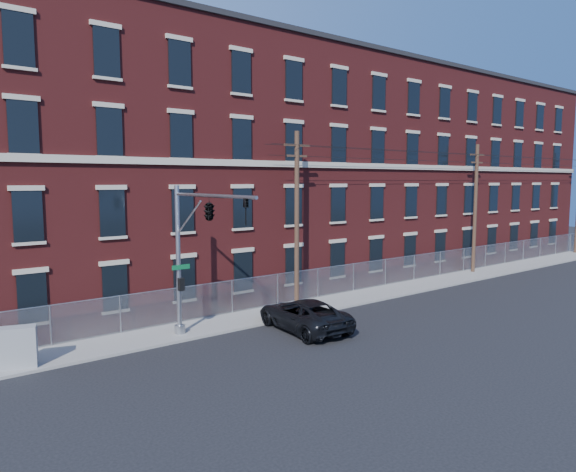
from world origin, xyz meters
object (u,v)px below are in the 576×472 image
(pickup_truck, at_px, (304,315))
(utility_cabinet, at_px, (19,347))
(utility_pole_near, at_px, (297,215))
(traffic_signal_mast, at_px, (202,226))

(pickup_truck, xyz_separation_m, utility_cabinet, (-12.22, 2.53, 0.16))
(utility_pole_near, height_order, utility_cabinet, utility_pole_near)
(utility_pole_near, bearing_deg, utility_cabinet, -174.65)
(pickup_truck, height_order, utility_cabinet, utility_cabinet)
(pickup_truck, bearing_deg, utility_cabinet, -6.77)
(traffic_signal_mast, bearing_deg, pickup_truck, -5.57)
(utility_pole_near, relative_size, utility_cabinet, 6.22)
(traffic_signal_mast, distance_m, utility_pole_near, 8.70)
(utility_cabinet, bearing_deg, traffic_signal_mast, 0.81)
(traffic_signal_mast, relative_size, pickup_truck, 1.27)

